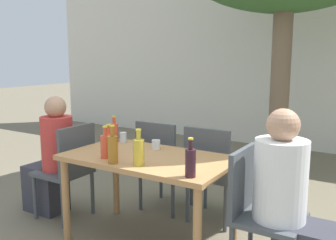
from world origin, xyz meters
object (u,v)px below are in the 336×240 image
object	(u,v)px
person_seated_1	(292,210)
drinking_glass_1	(156,145)
patio_chair_1	(257,206)
wine_bottle_3	(190,162)
patio_chair_3	(211,169)
soda_bottle_0	(109,142)
person_seated_0	(51,163)
drinking_glass_0	(123,137)
dining_table_front	(148,167)
soda_bottle_1	(105,146)
soda_bottle_2	(114,132)
patio_chair_2	(162,160)
oil_cruet_5	(139,151)
amber_bottle_4	(113,149)
patio_chair_0	(69,166)

from	to	relation	value
person_seated_1	drinking_glass_1	world-z (taller)	person_seated_1
patio_chair_1	wine_bottle_3	xyz separation A→B (m)	(-0.37, -0.29, 0.33)
patio_chair_3	wine_bottle_3	xyz separation A→B (m)	(0.27, -0.91, 0.33)
person_seated_1	soda_bottle_0	bearing A→B (deg)	93.00
person_seated_0	drinking_glass_0	bearing A→B (deg)	112.75
dining_table_front	soda_bottle_1	world-z (taller)	soda_bottle_1
person_seated_1	soda_bottle_2	xyz separation A→B (m)	(-1.72, 0.27, 0.30)
patio_chair_1	drinking_glass_1	xyz separation A→B (m)	(-0.98, 0.22, 0.27)
patio_chair_2	oil_cruet_5	distance (m)	1.00
soda_bottle_0	person_seated_1	bearing A→B (deg)	3.00
dining_table_front	drinking_glass_1	world-z (taller)	drinking_glass_1
oil_cruet_5	drinking_glass_1	size ratio (longest dim) A/B	3.37
dining_table_front	soda_bottle_2	distance (m)	0.66
soda_bottle_1	drinking_glass_0	xyz separation A→B (m)	(-0.23, 0.51, -0.05)
patio_chair_1	person_seated_1	distance (m)	0.24
person_seated_1	amber_bottle_4	size ratio (longest dim) A/B	4.17
person_seated_0	wine_bottle_3	world-z (taller)	person_seated_0
patio_chair_3	person_seated_0	xyz separation A→B (m)	(-1.42, -0.62, -0.01)
soda_bottle_1	patio_chair_2	bearing A→B (deg)	91.47
patio_chair_2	patio_chair_3	size ratio (longest dim) A/B	1.00
patio_chair_3	person_seated_1	world-z (taller)	person_seated_1
soda_bottle_2	amber_bottle_4	world-z (taller)	amber_bottle_4
soda_bottle_1	drinking_glass_1	distance (m)	0.49
patio_chair_1	soda_bottle_1	size ratio (longest dim) A/B	3.55
soda_bottle_2	drinking_glass_0	bearing A→B (deg)	9.49
patio_chair_0	soda_bottle_2	size ratio (longest dim) A/B	3.77
patio_chair_0	oil_cruet_5	bearing A→B (deg)	75.97
patio_chair_2	amber_bottle_4	xyz separation A→B (m)	(0.16, -0.92, 0.34)
person_seated_0	drinking_glass_1	distance (m)	1.13
dining_table_front	person_seated_1	distance (m)	1.15
person_seated_0	soda_bottle_1	distance (m)	0.99
amber_bottle_4	oil_cruet_5	world-z (taller)	amber_bottle_4
soda_bottle_1	patio_chair_1	bearing A→B (deg)	11.12
patio_chair_3	oil_cruet_5	xyz separation A→B (m)	(-0.18, -0.87, 0.33)
person_seated_0	soda_bottle_1	bearing A→B (deg)	75.86
person_seated_0	wine_bottle_3	size ratio (longest dim) A/B	4.40
patio_chair_3	soda_bottle_0	size ratio (longest dim) A/B	3.84
patio_chair_1	drinking_glass_0	size ratio (longest dim) A/B	9.75
patio_chair_2	wine_bottle_3	world-z (taller)	wine_bottle_3
patio_chair_1	patio_chair_2	xyz separation A→B (m)	(-1.18, 0.62, 0.00)
person_seated_1	soda_bottle_1	distance (m)	1.44
soda_bottle_0	drinking_glass_1	world-z (taller)	soda_bottle_0
person_seated_1	amber_bottle_4	world-z (taller)	person_seated_1
dining_table_front	patio_chair_0	size ratio (longest dim) A/B	1.48
soda_bottle_0	wine_bottle_3	distance (m)	0.91
soda_bottle_2	soda_bottle_0	bearing A→B (deg)	-56.12
patio_chair_2	drinking_glass_1	distance (m)	0.52
patio_chair_3	drinking_glass_1	xyz separation A→B (m)	(-0.34, -0.40, 0.27)
person_seated_0	drinking_glass_1	bearing A→B (deg)	101.58
person_seated_0	amber_bottle_4	size ratio (longest dim) A/B	4.03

